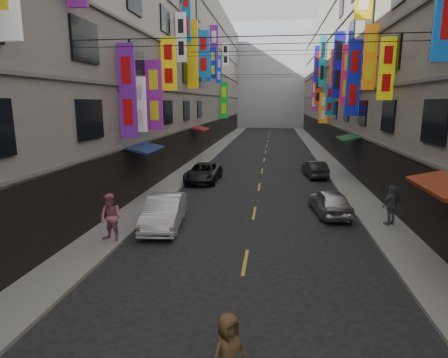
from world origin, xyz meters
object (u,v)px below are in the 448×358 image
(scooter_far_right, at_px, (330,206))
(car_left_mid, at_px, (164,212))
(pedestrian_crossing, at_px, (228,352))
(pedestrian_rfar, at_px, (391,205))
(car_left_far, at_px, (203,173))
(car_right_mid, at_px, (330,202))
(car_right_far, at_px, (315,169))
(pedestrian_lfar, at_px, (111,218))

(scooter_far_right, relative_size, car_left_mid, 0.42)
(car_left_mid, xyz_separation_m, pedestrian_crossing, (4.02, -9.27, 0.08))
(pedestrian_rfar, bearing_deg, car_left_far, -74.13)
(pedestrian_rfar, bearing_deg, car_right_mid, -68.05)
(car_right_mid, height_order, pedestrian_rfar, pedestrian_rfar)
(car_right_far, relative_size, pedestrian_crossing, 2.33)
(car_right_mid, xyz_separation_m, car_right_far, (0.25, 9.70, -0.04))
(pedestrian_crossing, bearing_deg, pedestrian_rfar, 12.17)
(car_left_far, height_order, car_right_mid, car_right_mid)
(scooter_far_right, distance_m, pedestrian_rfar, 2.98)
(car_left_mid, height_order, pedestrian_rfar, pedestrian_rfar)
(car_right_far, relative_size, pedestrian_rfar, 2.02)
(scooter_far_right, distance_m, pedestrian_crossing, 12.78)
(scooter_far_right, distance_m, pedestrian_lfar, 10.57)
(pedestrian_lfar, height_order, pedestrian_crossing, pedestrian_lfar)
(scooter_far_right, xyz_separation_m, car_left_far, (-7.77, 6.96, 0.20))
(car_left_far, bearing_deg, pedestrian_rfar, -39.56)
(car_right_mid, bearing_deg, pedestrian_lfar, 22.51)
(scooter_far_right, relative_size, car_right_far, 0.49)
(pedestrian_lfar, bearing_deg, car_right_mid, 46.30)
(car_left_mid, relative_size, car_right_far, 1.17)
(car_right_mid, distance_m, car_right_far, 9.70)
(car_left_mid, relative_size, pedestrian_lfar, 2.26)
(car_right_far, bearing_deg, car_left_mid, 50.71)
(car_right_mid, distance_m, pedestrian_lfar, 10.52)
(car_left_far, bearing_deg, car_right_far, 19.49)
(car_right_mid, relative_size, car_right_far, 1.03)
(pedestrian_lfar, bearing_deg, car_left_mid, 72.96)
(scooter_far_right, bearing_deg, pedestrian_rfar, 142.59)
(scooter_far_right, distance_m, car_left_far, 10.44)
(scooter_far_right, distance_m, car_right_far, 9.67)
(pedestrian_lfar, bearing_deg, car_right_far, 74.52)
(pedestrian_lfar, distance_m, pedestrian_rfar, 12.09)
(scooter_far_right, bearing_deg, car_left_mid, 18.84)
(pedestrian_lfar, bearing_deg, scooter_far_right, 46.37)
(pedestrian_crossing, bearing_deg, car_left_mid, 65.43)
(car_left_far, relative_size, car_right_mid, 1.22)
(car_right_far, bearing_deg, pedestrian_crossing, 72.68)
(car_right_mid, bearing_deg, car_left_far, -49.05)
(pedestrian_crossing, bearing_deg, car_left_far, 54.08)
(pedestrian_crossing, bearing_deg, car_right_far, 31.93)
(scooter_far_right, height_order, car_left_far, car_left_far)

